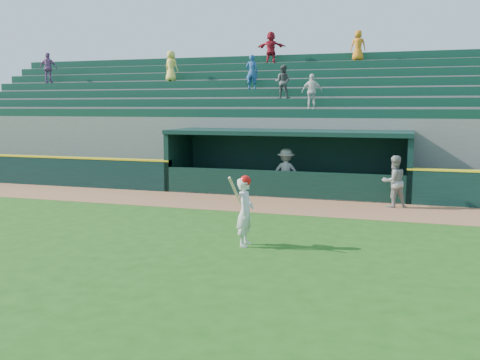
{
  "coord_description": "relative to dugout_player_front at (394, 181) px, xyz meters",
  "views": [
    {
      "loc": [
        4.57,
        -12.73,
        3.36
      ],
      "look_at": [
        0.0,
        1.6,
        1.3
      ],
      "focal_mm": 40.0,
      "sensor_mm": 36.0,
      "label": 1
    }
  ],
  "objects": [
    {
      "name": "dugout_player_front",
      "position": [
        0.0,
        0.0,
        0.0
      ],
      "size": [
        1.07,
        1.02,
        1.75
      ],
      "primitive_type": "imported",
      "rotation": [
        0.0,
        0.0,
        3.7
      ],
      "color": "gray",
      "rests_on": "ground"
    },
    {
      "name": "ground",
      "position": [
        -4.1,
        -5.77,
        -0.88
      ],
      "size": [
        120.0,
        120.0,
        0.0
      ],
      "primitive_type": "plane",
      "color": "#1E4C13",
      "rests_on": "ground"
    },
    {
      "name": "batter_at_plate",
      "position": [
        -3.28,
        -6.34,
        -0.0
      ],
      "size": [
        0.51,
        0.78,
        1.75
      ],
      "color": "silver",
      "rests_on": "ground"
    },
    {
      "name": "dugout",
      "position": [
        -4.1,
        2.23,
        0.48
      ],
      "size": [
        9.4,
        2.8,
        2.46
      ],
      "color": "slate",
      "rests_on": "ground"
    },
    {
      "name": "wall_stripe_left",
      "position": [
        -16.35,
        0.78,
        0.35
      ],
      "size": [
        15.5,
        0.32,
        0.06
      ],
      "primitive_type": "cube",
      "color": "yellow",
      "rests_on": "field_wall_left"
    },
    {
      "name": "dugout_player_inside",
      "position": [
        -4.02,
        1.38,
        0.01
      ],
      "size": [
        1.23,
        0.81,
        1.78
      ],
      "primitive_type": "imported",
      "rotation": [
        0.0,
        0.0,
        3.28
      ],
      "color": "#9C9C97",
      "rests_on": "ground"
    },
    {
      "name": "field_wall_left",
      "position": [
        -16.35,
        0.78,
        -0.28
      ],
      "size": [
        15.5,
        0.3,
        1.2
      ],
      "primitive_type": "cube",
      "color": "black",
      "rests_on": "ground"
    },
    {
      "name": "stands",
      "position": [
        -4.08,
        6.79,
        1.52
      ],
      "size": [
        34.5,
        6.25,
        7.06
      ],
      "color": "slate",
      "rests_on": "ground"
    },
    {
      "name": "warning_track",
      "position": [
        -4.1,
        -0.87,
        -0.87
      ],
      "size": [
        40.0,
        3.0,
        0.01
      ],
      "primitive_type": "cube",
      "color": "#8F5B39",
      "rests_on": "ground"
    }
  ]
}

